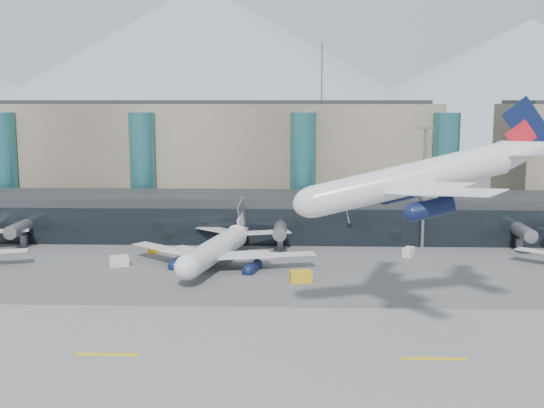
# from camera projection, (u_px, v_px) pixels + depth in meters

# --- Properties ---
(ground) EXTENTS (900.00, 900.00, 0.00)m
(ground) POSITION_uv_depth(u_px,v_px,m) (273.00, 318.00, 97.74)
(ground) COLOR #515154
(ground) RESTS_ON ground
(runway_strip) EXTENTS (400.00, 40.00, 0.04)m
(runway_strip) POSITION_uv_depth(u_px,v_px,m) (269.00, 357.00, 82.92)
(runway_strip) COLOR slate
(runway_strip) RESTS_ON ground
(runway_markings) EXTENTS (128.00, 1.00, 0.02)m
(runway_markings) POSITION_uv_depth(u_px,v_px,m) (269.00, 357.00, 82.91)
(runway_markings) COLOR gold
(runway_markings) RESTS_ON ground
(concourse) EXTENTS (170.00, 27.00, 10.00)m
(concourse) POSITION_uv_depth(u_px,v_px,m) (281.00, 216.00, 154.03)
(concourse) COLOR black
(concourse) RESTS_ON ground
(terminal_main) EXTENTS (130.00, 30.00, 31.00)m
(terminal_main) POSITION_uv_depth(u_px,v_px,m) (192.00, 158.00, 185.18)
(terminal_main) COLOR gray
(terminal_main) RESTS_ON ground
(teal_towers) EXTENTS (116.40, 19.40, 46.00)m
(teal_towers) POSITION_uv_depth(u_px,v_px,m) (223.00, 169.00, 169.26)
(teal_towers) COLOR #27696E
(teal_towers) RESTS_ON ground
(mountain_ridge) EXTENTS (910.00, 400.00, 110.00)m
(mountain_ridge) POSITION_uv_depth(u_px,v_px,m) (315.00, 79.00, 465.75)
(mountain_ridge) COLOR gray
(mountain_ridge) RESTS_ON ground
(lightmast_mid) EXTENTS (3.00, 1.20, 25.60)m
(lightmast_mid) POSITION_uv_depth(u_px,v_px,m) (424.00, 180.00, 141.97)
(lightmast_mid) COLOR slate
(lightmast_mid) RESTS_ON ground
(hero_jet) EXTENTS (36.89, 37.12, 12.02)m
(hero_jet) POSITION_uv_depth(u_px,v_px,m) (435.00, 167.00, 89.31)
(hero_jet) COLOR silver
(hero_jet) RESTS_ON ground
(jet_parked_mid) EXTENTS (37.70, 38.71, 12.45)m
(jet_parked_mid) POSITION_uv_depth(u_px,v_px,m) (221.00, 240.00, 129.54)
(jet_parked_mid) COLOR silver
(jet_parked_mid) RESTS_ON ground
(veh_a) EXTENTS (3.98, 3.15, 1.97)m
(veh_a) POSITION_uv_depth(u_px,v_px,m) (119.00, 261.00, 128.26)
(veh_a) COLOR silver
(veh_a) RESTS_ON ground
(veh_b) EXTENTS (2.63, 3.07, 1.52)m
(veh_b) POSITION_uv_depth(u_px,v_px,m) (155.00, 249.00, 139.66)
(veh_b) COLOR gold
(veh_b) RESTS_ON ground
(veh_d) EXTENTS (2.98, 3.57, 1.80)m
(veh_d) POSITION_uv_depth(u_px,v_px,m) (408.00, 252.00, 136.31)
(veh_d) COLOR silver
(veh_d) RESTS_ON ground
(veh_h) EXTENTS (4.00, 2.64, 2.04)m
(veh_h) POSITION_uv_depth(u_px,v_px,m) (301.00, 276.00, 116.86)
(veh_h) COLOR gold
(veh_h) RESTS_ON ground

